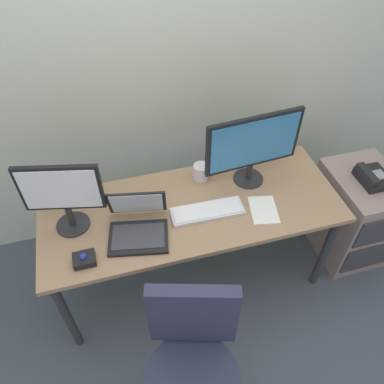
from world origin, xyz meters
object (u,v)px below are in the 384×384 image
at_px(file_cabinet, 354,215).
at_px(paper_notepad, 263,210).
at_px(desk_phone, 373,177).
at_px(keyboard, 207,211).
at_px(monitor_side, 62,194).
at_px(laptop, 138,225).
at_px(monitor_main, 253,145).
at_px(coffee_mug, 201,172).
at_px(office_chair, 192,371).
at_px(trackball_mouse, 84,259).

bearing_deg(file_cabinet, paper_notepad, -173.23).
distance_m(desk_phone, keyboard, 1.07).
xyz_separation_m(monitor_side, laptop, (0.34, -0.13, -0.20)).
relative_size(desk_phone, monitor_main, 0.35).
xyz_separation_m(laptop, coffee_mug, (0.44, 0.30, -0.00)).
xyz_separation_m(monitor_side, paper_notepad, (1.04, -0.18, -0.24)).
bearing_deg(desk_phone, paper_notepad, -174.38).
distance_m(desk_phone, office_chair, 1.55).
bearing_deg(monitor_side, desk_phone, -3.36).
bearing_deg(monitor_main, trackball_mouse, -161.50).
height_order(desk_phone, trackball_mouse, trackball_mouse).
height_order(desk_phone, monitor_main, monitor_main).
bearing_deg(file_cabinet, coffee_mug, 165.88).
bearing_deg(monitor_side, coffee_mug, 12.33).
height_order(office_chair, keyboard, office_chair).
bearing_deg(keyboard, office_chair, -111.93).
bearing_deg(monitor_main, laptop, -163.16).
relative_size(trackball_mouse, coffee_mug, 1.07).
distance_m(file_cabinet, office_chair, 1.54).
xyz_separation_m(desk_phone, laptop, (-1.46, -0.03, 0.05)).
bearing_deg(paper_notepad, monitor_main, 87.36).
bearing_deg(desk_phone, coffee_mug, 164.90).
xyz_separation_m(desk_phone, trackball_mouse, (-1.75, -0.15, 0.02)).
distance_m(monitor_main, trackball_mouse, 1.09).
distance_m(office_chair, coffee_mug, 1.09).
distance_m(monitor_side, coffee_mug, 0.82).
bearing_deg(office_chair, coffee_mug, 71.39).
bearing_deg(paper_notepad, laptop, 176.19).
bearing_deg(file_cabinet, monitor_side, 177.18).
height_order(laptop, coffee_mug, laptop).
bearing_deg(desk_phone, file_cabinet, 63.22).
height_order(coffee_mug, paper_notepad, coffee_mug).
relative_size(monitor_side, trackball_mouse, 3.90).
height_order(desk_phone, laptop, laptop).
distance_m(desk_phone, monitor_main, 0.81).
bearing_deg(monitor_side, laptop, -21.55).
xyz_separation_m(keyboard, laptop, (-0.39, -0.02, 0.04)).
distance_m(desk_phone, trackball_mouse, 1.76).
xyz_separation_m(desk_phone, paper_notepad, (-0.76, -0.07, 0.01)).
relative_size(keyboard, paper_notepad, 1.99).
relative_size(keyboard, coffee_mug, 4.01).
height_order(trackball_mouse, coffee_mug, coffee_mug).
bearing_deg(keyboard, monitor_side, 171.56).
xyz_separation_m(file_cabinet, monitor_main, (-0.75, 0.17, 0.64)).
bearing_deg(monitor_main, coffee_mug, 162.48).
xyz_separation_m(office_chair, laptop, (-0.11, 0.68, 0.34)).
bearing_deg(coffee_mug, monitor_main, -17.52).
relative_size(monitor_main, monitor_side, 1.32).
bearing_deg(coffee_mug, trackball_mouse, -149.99).
height_order(desk_phone, coffee_mug, coffee_mug).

